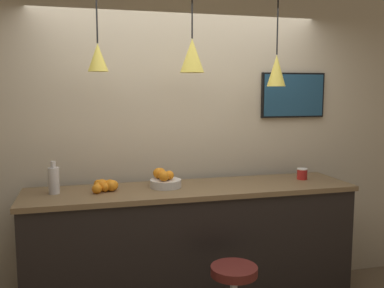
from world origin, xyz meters
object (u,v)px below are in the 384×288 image
Objects in this scene: fruit_bowl at (164,180)px; spread_jar at (302,174)px; juice_bottle at (54,180)px; mounted_tv at (293,95)px.

fruit_bowl reaches higher than spread_jar.
juice_bottle is 2.57× the size of spread_jar.
fruit_bowl is at bearing 0.37° from juice_bottle.
fruit_bowl is 0.40× the size of mounted_tv.
fruit_bowl is at bearing -166.16° from mounted_tv.
mounted_tv reaches higher than spread_jar.
spread_jar is at bearing 0.00° from juice_bottle.
juice_bottle reaches higher than fruit_bowl.
mounted_tv reaches higher than fruit_bowl.
juice_bottle is at bearing -180.00° from spread_jar.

